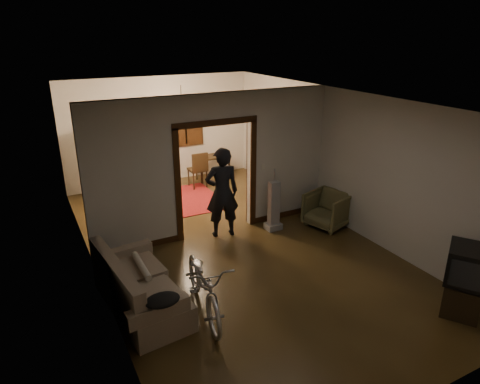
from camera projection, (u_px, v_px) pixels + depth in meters
floor at (233, 245)px, 8.22m from camera, size 5.00×8.50×0.01m
ceiling at (232, 98)px, 7.22m from camera, size 5.00×8.50×0.01m
wall_back at (160, 130)px, 11.24m from camera, size 5.00×0.02×2.80m
wall_left at (89, 200)px, 6.64m from camera, size 0.02×8.50×2.80m
wall_right at (341, 158)px, 8.80m from camera, size 0.02×8.50×2.80m
partition_wall at (215, 166)px, 8.34m from camera, size 5.00×0.14×2.80m
door_casing at (215, 180)px, 8.45m from camera, size 1.74×0.20×2.32m
far_window at (185, 123)px, 11.46m from camera, size 0.98×0.06×1.28m
chandelier at (181, 104)px, 9.46m from camera, size 0.24×0.24×0.24m
light_switch at (263, 166)px, 8.79m from camera, size 0.08×0.01×0.12m
sofa at (141, 283)px, 6.23m from camera, size 1.06×1.97×0.87m
rolled_paper at (141, 266)px, 6.48m from camera, size 0.10×0.81×0.10m
jacket at (162, 300)px, 5.41m from camera, size 0.45×0.34×0.13m
bicycle at (204, 284)px, 6.14m from camera, size 0.87×1.83×0.92m
armchair at (327, 210)px, 8.91m from camera, size 1.01×1.00×0.74m
tv_stand at (461, 298)px, 6.19m from camera, size 0.72×0.71×0.49m
crt_tv at (469, 265)px, 5.99m from camera, size 0.81×0.80×0.53m
vacuum at (274, 206)px, 8.72m from camera, size 0.37×0.32×1.04m
person at (222, 193)px, 8.34m from camera, size 0.74×0.56×1.82m
oriental_rug at (188, 199)px, 10.42m from camera, size 1.51×1.97×0.01m
locker at (112, 161)px, 10.50m from camera, size 0.94×0.66×1.70m
globe at (107, 117)px, 10.12m from camera, size 0.29×0.29×0.29m
desk at (213, 168)px, 11.73m from camera, size 0.92×0.54×0.66m
desk_chair at (197, 170)px, 11.11m from camera, size 0.44×0.44×0.96m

